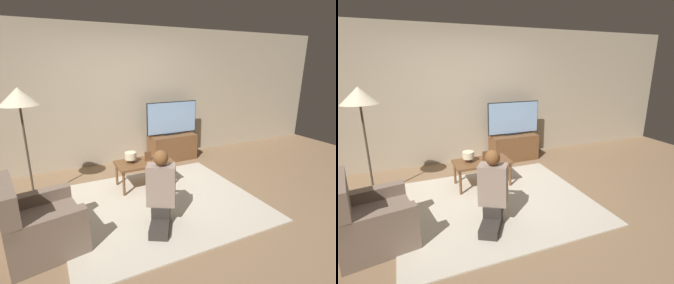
# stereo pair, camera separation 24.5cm
# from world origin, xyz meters

# --- Properties ---
(ground_plane) EXTENTS (10.00, 10.00, 0.00)m
(ground_plane) POSITION_xyz_m (0.00, 0.00, 0.00)
(ground_plane) COLOR #896B4C
(wall_back) EXTENTS (10.00, 0.06, 2.60)m
(wall_back) POSITION_xyz_m (0.00, 1.93, 1.30)
(wall_back) COLOR tan
(wall_back) RESTS_ON ground_plane
(rug) EXTENTS (2.64, 2.25, 0.02)m
(rug) POSITION_xyz_m (0.00, 0.00, 0.01)
(rug) COLOR beige
(rug) RESTS_ON ground_plane
(tv_stand) EXTENTS (0.93, 0.48, 0.52)m
(tv_stand) POSITION_xyz_m (0.97, 1.60, 0.26)
(tv_stand) COLOR brown
(tv_stand) RESTS_ON ground_plane
(tv) EXTENTS (1.08, 0.08, 0.67)m
(tv) POSITION_xyz_m (0.97, 1.60, 0.86)
(tv) COLOR black
(tv) RESTS_ON tv_stand
(coffee_table) EXTENTS (0.89, 0.49, 0.42)m
(coffee_table) POSITION_xyz_m (-0.01, 0.62, 0.38)
(coffee_table) COLOR brown
(coffee_table) RESTS_ON ground_plane
(floor_lamp) EXTENTS (0.49, 0.49, 1.62)m
(floor_lamp) POSITION_xyz_m (-1.62, 0.88, 1.43)
(floor_lamp) COLOR #4C4233
(floor_lamp) RESTS_ON ground_plane
(armchair) EXTENTS (0.86, 0.87, 0.83)m
(armchair) POSITION_xyz_m (-1.53, -0.32, 0.27)
(armchair) COLOR #7A6656
(armchair) RESTS_ON ground_plane
(person_kneeling) EXTENTS (0.60, 0.80, 0.94)m
(person_kneeling) POSITION_xyz_m (-0.20, -0.45, 0.47)
(person_kneeling) COLOR #332D28
(person_kneeling) RESTS_ON rug
(picture_frame) EXTENTS (0.11, 0.01, 0.15)m
(picture_frame) POSITION_xyz_m (0.06, 0.64, 0.50)
(picture_frame) COLOR brown
(picture_frame) RESTS_ON coffee_table
(table_lamp) EXTENTS (0.18, 0.18, 0.17)m
(table_lamp) POSITION_xyz_m (-0.22, 0.66, 0.53)
(table_lamp) COLOR #4C3823
(table_lamp) RESTS_ON coffee_table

